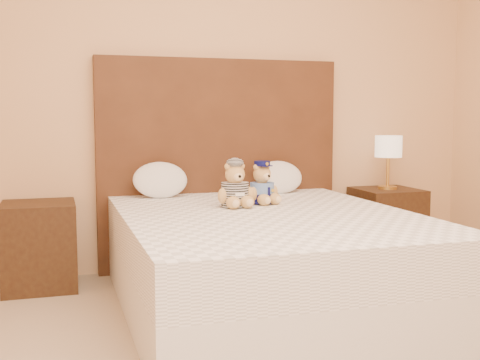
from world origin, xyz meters
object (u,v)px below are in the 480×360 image
at_px(pillow_right, 279,175).
at_px(pillow_left, 160,178).
at_px(teddy_police, 262,183).
at_px(nightstand_left, 39,246).
at_px(nightstand_right, 386,225).
at_px(lamp, 388,149).
at_px(bed, 267,260).
at_px(teddy_prisoner, 235,184).

bearing_deg(pillow_right, pillow_left, 180.00).
bearing_deg(teddy_police, nightstand_left, 142.72).
bearing_deg(nightstand_right, lamp, 180.00).
bearing_deg(bed, teddy_prisoner, 112.33).
xyz_separation_m(nightstand_left, teddy_police, (1.34, -0.45, 0.41)).
xyz_separation_m(lamp, pillow_right, (-0.86, 0.03, -0.17)).
bearing_deg(bed, pillow_left, 119.31).
distance_m(teddy_police, pillow_left, 0.74).
xyz_separation_m(nightstand_right, lamp, (-0.00, 0.00, 0.57)).
distance_m(lamp, pillow_left, 1.72).
bearing_deg(teddy_police, pillow_left, 120.43).
height_order(nightstand_right, lamp, lamp).
xyz_separation_m(bed, teddy_police, (0.09, 0.35, 0.41)).
xyz_separation_m(teddy_police, teddy_prisoner, (-0.20, -0.08, 0.00)).
height_order(bed, lamp, lamp).
xyz_separation_m(nightstand_left, lamp, (2.50, 0.00, 0.57)).
relative_size(pillow_left, pillow_right, 1.05).
bearing_deg(pillow_left, teddy_police, -40.94).
distance_m(bed, pillow_right, 1.00).
bearing_deg(lamp, pillow_right, 178.01).
distance_m(nightstand_left, nightstand_right, 2.50).
bearing_deg(lamp, bed, -147.38).
distance_m(teddy_police, pillow_right, 0.57).
distance_m(nightstand_right, teddy_police, 1.31).
height_order(teddy_police, teddy_prisoner, teddy_prisoner).
xyz_separation_m(bed, nightstand_left, (-1.25, 0.80, -0.00)).
bearing_deg(nightstand_right, pillow_left, 179.00).
height_order(bed, nightstand_right, same).
bearing_deg(lamp, pillow_left, 179.00).
distance_m(teddy_prisoner, pillow_right, 0.75).
height_order(lamp, teddy_prisoner, lamp).
bearing_deg(teddy_police, nightstand_right, 2.68).
height_order(lamp, teddy_police, lamp).
bearing_deg(pillow_left, lamp, -1.00).
distance_m(nightstand_right, pillow_right, 0.95).
bearing_deg(nightstand_left, teddy_police, -18.65).
bearing_deg(pillow_right, nightstand_left, -178.95).
distance_m(pillow_left, pillow_right, 0.85).
relative_size(nightstand_left, nightstand_right, 1.00).
bearing_deg(bed, pillow_right, 65.06).
relative_size(nightstand_left, lamp, 1.38).
bearing_deg(teddy_prisoner, teddy_police, 15.64).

